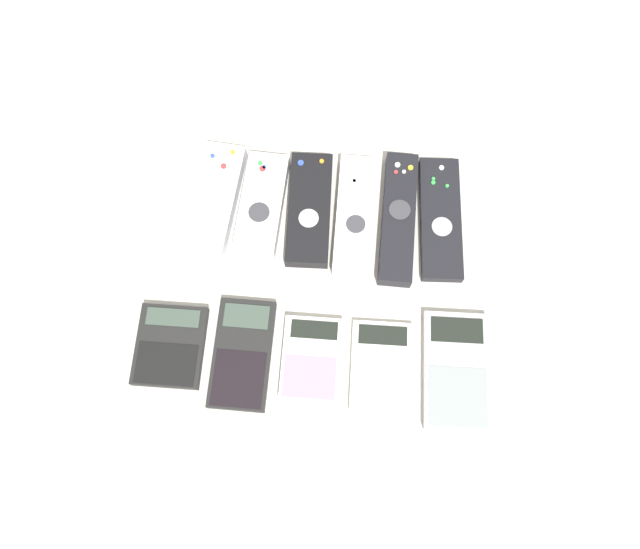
% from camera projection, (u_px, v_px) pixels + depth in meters
% --- Properties ---
extents(ground_plane, '(3.00, 3.00, 0.00)m').
position_uv_depth(ground_plane, '(319.00, 293.00, 0.86)').
color(ground_plane, beige).
extents(remote_0, '(0.07, 0.17, 0.03)m').
position_uv_depth(remote_0, '(215.00, 200.00, 0.89)').
color(remote_0, silver).
rests_on(remote_0, ground_plane).
extents(remote_1, '(0.06, 0.15, 0.03)m').
position_uv_depth(remote_1, '(262.00, 204.00, 0.89)').
color(remote_1, silver).
rests_on(remote_1, ground_plane).
extents(remote_2, '(0.07, 0.17, 0.02)m').
position_uv_depth(remote_2, '(309.00, 209.00, 0.89)').
color(remote_2, black).
rests_on(remote_2, ground_plane).
extents(remote_3, '(0.06, 0.18, 0.02)m').
position_uv_depth(remote_3, '(356.00, 215.00, 0.89)').
color(remote_3, white).
rests_on(remote_3, ground_plane).
extents(remote_4, '(0.05, 0.20, 0.03)m').
position_uv_depth(remote_4, '(398.00, 218.00, 0.89)').
color(remote_4, black).
rests_on(remote_4, ground_plane).
extents(remote_5, '(0.07, 0.19, 0.02)m').
position_uv_depth(remote_5, '(440.00, 219.00, 0.89)').
color(remote_5, black).
rests_on(remote_5, ground_plane).
extents(calculator_0, '(0.09, 0.11, 0.02)m').
position_uv_depth(calculator_0, '(170.00, 346.00, 0.83)').
color(calculator_0, black).
rests_on(calculator_0, ground_plane).
extents(calculator_1, '(0.08, 0.15, 0.01)m').
position_uv_depth(calculator_1, '(242.00, 354.00, 0.83)').
color(calculator_1, black).
rests_on(calculator_1, ground_plane).
extents(calculator_2, '(0.08, 0.11, 0.02)m').
position_uv_depth(calculator_2, '(311.00, 359.00, 0.83)').
color(calculator_2, silver).
rests_on(calculator_2, ground_plane).
extents(calculator_3, '(0.09, 0.12, 0.01)m').
position_uv_depth(calculator_3, '(382.00, 366.00, 0.83)').
color(calculator_3, silver).
rests_on(calculator_3, ground_plane).
extents(calculator_4, '(0.09, 0.16, 0.02)m').
position_uv_depth(calculator_4, '(456.00, 370.00, 0.82)').
color(calculator_4, '#B2B2B7').
rests_on(calculator_4, ground_plane).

